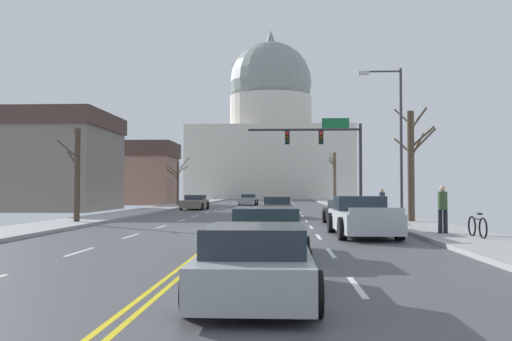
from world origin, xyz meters
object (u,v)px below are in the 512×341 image
Objects in this scene: sedan_oncoming_00 at (195,203)px; sedan_near_03 at (266,233)px; signal_gantry at (328,145)px; sedan_near_04 at (256,263)px; bicycle_parked at (477,227)px; pickup_truck_near_02 at (362,218)px; street_lamp_right at (395,130)px; pedestrian_01 at (382,201)px; sedan_near_00 at (277,208)px; pedestrian_00 at (443,207)px; sedan_near_01 at (346,213)px; sedan_oncoming_01 at (249,200)px.

sedan_near_03 is at bearing -77.76° from sedan_oncoming_00.
sedan_near_04 is (-3.62, -29.48, -4.24)m from signal_gantry.
pickup_truck_near_02 is at bearing 151.45° from bicycle_parked.
sedan_oncoming_00 is (-13.32, 19.30, -4.15)m from street_lamp_right.
bicycle_parked is at bearing -28.55° from pickup_truck_near_02.
street_lamp_right is at bearing -93.07° from pedestrian_01.
sedan_near_00 is at bearing 89.72° from sedan_near_03.
sedan_near_04 is 2.58× the size of pedestrian_01.
signal_gantry reaches higher than pickup_truck_near_02.
pedestrian_00 reaches higher than bicycle_parked.
sedan_near_00 is 13.76m from pickup_truck_near_02.
signal_gantry is 14.70m from sedan_oncoming_00.
sedan_near_01 is 9.37m from bicycle_parked.
pedestrian_01 is (2.84, -4.79, -3.75)m from signal_gantry.
sedan_near_04 is at bearing -118.46° from pedestrian_00.
street_lamp_right reaches higher than pedestrian_01.
pickup_truck_near_02 is at bearing -68.24° from sedan_oncoming_00.
sedan_oncoming_00 is 2.83× the size of pedestrian_01.
bicycle_parked is (0.56, -14.58, -0.57)m from pedestrian_01.
street_lamp_right is 20.65m from sedan_near_04.
sedan_near_00 is 19.83m from sedan_near_03.
sedan_oncoming_00 reaches higher than sedan_near_01.
street_lamp_right is 1.66× the size of sedan_oncoming_00.
signal_gantry is 1.86× the size of sedan_near_04.
sedan_near_03 reaches higher than bicycle_parked.
sedan_near_01 reaches higher than bicycle_parked.
sedan_near_04 is 0.94× the size of sedan_oncoming_01.
sedan_near_01 is at bearing 88.51° from pickup_truck_near_02.
sedan_near_04 is (-0.10, -25.42, -0.04)m from sedan_near_00.
bicycle_parked is at bearing -76.27° from sedan_oncoming_01.
sedan_oncoming_01 is at bearing 103.27° from pedestrian_00.
pedestrian_00 is at bearing 61.54° from sedan_near_04.
sedan_near_03 is 2.68× the size of pedestrian_00.
pedestrian_01 is (3.04, 12.62, 0.38)m from pickup_truck_near_02.
signal_gantry is 1.40× the size of pickup_truck_near_02.
pickup_truck_near_02 is at bearing -103.52° from pedestrian_01.
pedestrian_01 is at bearing 71.32° from sedan_near_03.
pickup_truck_near_02 is (-2.74, -7.19, -4.06)m from street_lamp_right.
pedestrian_00 reaches higher than sedan_near_03.
sedan_oncoming_00 is 2.67× the size of pedestrian_00.
signal_gantry is at bearing 83.01° from sedan_near_04.
sedan_oncoming_01 is at bearing 93.64° from sedan_near_04.
signal_gantry is 4.47× the size of bicycle_parked.
sedan_near_03 reaches higher than sedan_near_01.
signal_gantry is at bearing 99.96° from bicycle_parked.
sedan_oncoming_01 is 43.62m from bicycle_parked.
pickup_truck_near_02 reaches higher than sedan_near_04.
pedestrian_00 is (2.70, -7.22, 0.53)m from sedan_near_01.
sedan_near_01 is 6.53m from pedestrian_01.
sedan_oncoming_00 is (-7.15, 32.97, -0.00)m from sedan_near_03.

